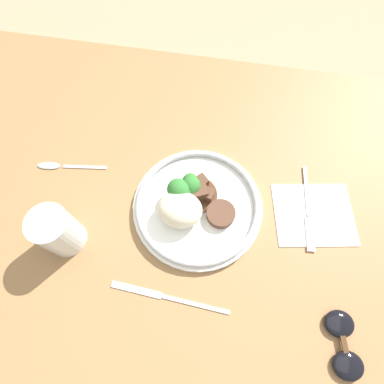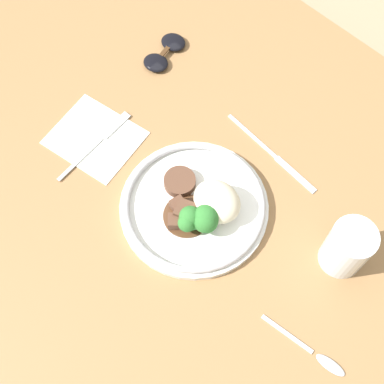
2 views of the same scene
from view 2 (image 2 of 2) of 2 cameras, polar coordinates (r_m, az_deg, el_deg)
ground_plane at (r=1.00m, az=1.38°, el=-0.54°), size 8.00×8.00×0.00m
dining_table at (r=0.98m, az=1.41°, el=-0.01°), size 1.40×0.94×0.04m
napkin at (r=1.03m, az=-10.30°, el=5.70°), size 0.18×0.16×0.00m
plate at (r=0.92m, az=0.56°, el=-1.57°), size 0.26×0.26×0.07m
juice_glass at (r=0.90m, az=16.13°, el=-5.88°), size 0.07×0.07×0.10m
fork at (r=1.02m, az=-9.68°, el=5.56°), size 0.03×0.19×0.00m
knife at (r=1.00m, az=8.72°, el=3.88°), size 0.22×0.02×0.00m
spoon at (r=0.89m, az=13.43°, el=-16.77°), size 0.15×0.03×0.01m
sunglasses at (r=1.12m, az=-2.93°, el=14.65°), size 0.07×0.12×0.02m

